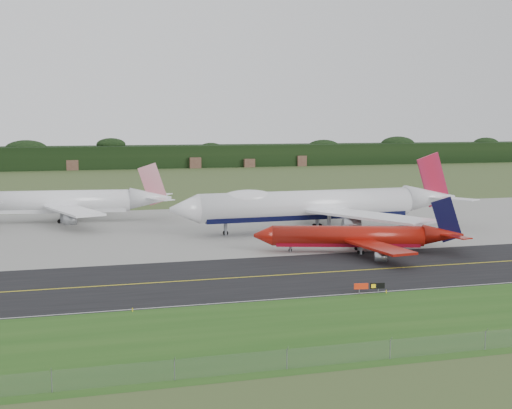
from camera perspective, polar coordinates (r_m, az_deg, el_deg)
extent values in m
plane|color=#384A22|center=(127.05, 3.48, -5.16)|extent=(600.00, 600.00, 0.00)
cube|color=#224E17|center=(95.65, 10.44, -9.28)|extent=(400.00, 30.00, 0.01)
cube|color=black|center=(123.36, 4.09, -5.52)|extent=(400.00, 32.00, 0.02)
cube|color=gray|center=(175.26, -1.98, -1.82)|extent=(400.00, 78.00, 0.01)
cube|color=yellow|center=(123.35, 4.09, -5.51)|extent=(400.00, 0.40, 0.00)
cube|color=silver|center=(109.28, 6.85, -7.16)|extent=(400.00, 0.25, 0.00)
plane|color=slate|center=(84.37, 14.40, -10.82)|extent=(320.00, 0.00, 320.00)
cylinder|color=slate|center=(84.37, 14.40, -10.82)|extent=(0.10, 0.10, 2.20)
cube|color=black|center=(395.03, -9.69, 3.79)|extent=(700.00, 24.00, 12.00)
cylinder|color=white|center=(168.00, 4.08, 0.00)|extent=(52.39, 8.30, 6.63)
cube|color=black|center=(168.27, 4.08, -0.73)|extent=(49.73, 6.56, 2.32)
cone|color=white|center=(159.64, -5.77, -0.38)|extent=(6.73, 6.84, 6.63)
cone|color=white|center=(182.59, 13.76, 0.53)|extent=(13.98, 7.07, 6.63)
ellipsoid|color=white|center=(163.02, -0.70, 0.45)|extent=(13.70, 6.07, 4.23)
cube|color=white|center=(158.43, 9.10, -0.91)|extent=(21.75, 30.62, 0.57)
cube|color=white|center=(185.11, 5.02, 0.26)|extent=(20.29, 30.87, 0.57)
cube|color=#A8132E|center=(182.55, 14.00, 1.94)|extent=(9.54, 0.83, 13.74)
cylinder|color=gray|center=(157.49, 7.65, -1.59)|extent=(3.71, 2.90, 2.78)
cylinder|color=gray|center=(183.23, 3.91, -0.36)|extent=(3.71, 2.90, 2.78)
cylinder|color=gray|center=(148.92, 11.84, -2.16)|extent=(3.71, 2.90, 2.78)
cylinder|color=gray|center=(197.27, 4.17, 0.15)|extent=(3.71, 2.90, 2.78)
cylinder|color=black|center=(162.64, -2.45, -2.29)|extent=(1.21, 0.57, 1.19)
cylinder|color=slate|center=(166.80, 5.87, -1.53)|extent=(0.96, 0.96, 4.43)
cylinder|color=black|center=(167.04, 5.86, -2.08)|extent=(1.21, 0.63, 1.19)
cylinder|color=slate|center=(173.45, 4.92, -1.19)|extent=(0.96, 0.96, 4.43)
cylinder|color=black|center=(173.68, 4.91, -1.72)|extent=(1.21, 0.63, 1.19)
cylinder|color=maroon|center=(142.99, 7.34, -2.50)|extent=(29.80, 12.73, 4.05)
cube|color=maroon|center=(143.20, 7.33, -3.02)|extent=(28.07, 11.32, 1.42)
cone|color=maroon|center=(142.28, 0.57, -2.49)|extent=(4.77, 4.98, 4.05)
cone|color=maroon|center=(146.06, 14.76, -2.36)|extent=(8.75, 6.21, 4.05)
cube|color=maroon|center=(135.57, 9.85, -3.37)|extent=(7.62, 17.26, 0.46)
cube|color=maroon|center=(151.87, 8.95, -2.25)|extent=(15.21, 15.99, 0.46)
cube|color=black|center=(145.74, 15.01, -1.17)|extent=(6.21, 2.20, 9.22)
cylinder|color=gray|center=(131.85, 9.96, -4.15)|extent=(2.62, 2.28, 1.70)
cylinder|color=gray|center=(155.91, 8.65, -2.42)|extent=(2.62, 2.28, 1.70)
cylinder|color=black|center=(142.80, 2.77, -3.66)|extent=(0.79, 0.53, 0.73)
cylinder|color=slate|center=(141.45, 8.38, -3.55)|extent=(0.71, 0.71, 2.09)
cylinder|color=black|center=(141.57, 8.38, -3.82)|extent=(0.80, 0.56, 0.73)
cylinder|color=slate|center=(145.81, 8.18, -3.24)|extent=(0.71, 0.71, 2.09)
cylinder|color=black|center=(145.93, 8.17, -3.50)|extent=(0.80, 0.56, 0.73)
cylinder|color=white|center=(191.07, -16.20, 0.23)|extent=(41.35, 10.41, 5.69)
cube|color=white|center=(191.28, -16.19, -0.32)|extent=(39.15, 8.76, 1.99)
cone|color=white|center=(189.47, -8.42, 0.51)|extent=(11.40, 6.91, 5.69)
cube|color=white|center=(178.80, -14.38, -0.47)|extent=(14.40, 24.60, 0.51)
cube|color=white|center=(202.01, -13.76, 0.37)|extent=(18.62, 23.85, 0.51)
cube|color=#B10C2A|center=(189.11, -8.25, 1.62)|extent=(7.85, 1.36, 11.31)
cylinder|color=gray|center=(173.50, -14.65, -1.21)|extent=(3.36, 2.73, 2.39)
cylinder|color=gray|center=(207.77, -13.72, 0.11)|extent=(3.36, 2.73, 2.39)
cylinder|color=slate|center=(188.02, -15.30, -0.92)|extent=(0.88, 0.88, 3.59)
cylinder|color=black|center=(188.19, -15.29, -1.30)|extent=(1.08, 0.63, 1.02)
cylinder|color=slate|center=(194.18, -15.10, -0.67)|extent=(0.88, 0.88, 3.59)
cylinder|color=black|center=(194.35, -15.08, -1.05)|extent=(1.08, 0.63, 1.02)
cylinder|color=slate|center=(110.20, 8.26, -6.90)|extent=(0.12, 0.12, 0.70)
cylinder|color=slate|center=(111.01, 9.75, -6.82)|extent=(0.12, 0.12, 0.70)
cube|color=#9D210C|center=(110.10, 8.41, -6.49)|extent=(2.19, 0.50, 0.89)
cube|color=black|center=(110.61, 9.36, -6.44)|extent=(1.01, 0.33, 0.89)
cube|color=black|center=(110.94, 9.96, -6.41)|extent=(1.20, 0.35, 0.89)
cylinder|color=yellow|center=(100.79, -9.85, -8.29)|extent=(0.16, 0.16, 0.50)
cylinder|color=yellow|center=(111.12, 10.38, -6.88)|extent=(0.16, 0.16, 0.50)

